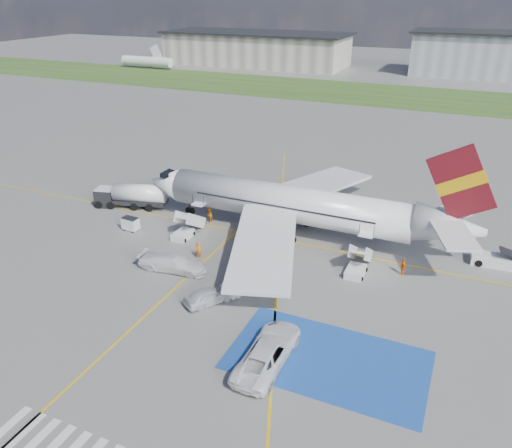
# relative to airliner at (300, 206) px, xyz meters

# --- Properties ---
(ground) EXTENTS (400.00, 400.00, 0.00)m
(ground) POSITION_rel_airliner_xyz_m (-1.51, -14.00, -3.39)
(ground) COLOR #60605E
(ground) RESTS_ON ground
(grass_strip) EXTENTS (400.00, 30.00, 0.01)m
(grass_strip) POSITION_rel_airliner_xyz_m (-1.51, 81.00, -3.39)
(grass_strip) COLOR #2D4C1E
(grass_strip) RESTS_ON ground
(taxiway_line_main) EXTENTS (120.00, 0.20, 0.01)m
(taxiway_line_main) POSITION_rel_airliner_xyz_m (-1.51, -2.00, -3.39)
(taxiway_line_main) COLOR gold
(taxiway_line_main) RESTS_ON ground
(taxiway_line_cross) EXTENTS (0.20, 60.00, 0.01)m
(taxiway_line_cross) POSITION_rel_airliner_xyz_m (-6.51, -24.00, -3.39)
(taxiway_line_cross) COLOR gold
(taxiway_line_cross) RESTS_ON ground
(taxiway_line_diag) EXTENTS (20.71, 56.45, 0.01)m
(taxiway_line_diag) POSITION_rel_airliner_xyz_m (-1.51, -2.00, -3.39)
(taxiway_line_diag) COLOR gold
(taxiway_line_diag) RESTS_ON ground
(staging_box) EXTENTS (14.00, 8.00, 0.01)m
(staging_box) POSITION_rel_airliner_xyz_m (8.49, -18.00, -3.39)
(staging_box) COLOR #19459A
(staging_box) RESTS_ON ground
(terminal_west) EXTENTS (60.00, 22.00, 10.00)m
(terminal_west) POSITION_rel_airliner_xyz_m (-56.51, 116.00, 1.61)
(terminal_west) COLOR gray
(terminal_west) RESTS_ON ground
(terminal_centre) EXTENTS (48.00, 18.00, 12.00)m
(terminal_centre) POSITION_rel_airliner_xyz_m (18.49, 121.00, 2.61)
(terminal_centre) COLOR gray
(terminal_centre) RESTS_ON ground
(airliner) EXTENTS (36.81, 32.95, 11.92)m
(airliner) POSITION_rel_airliner_xyz_m (0.00, 0.00, 0.00)
(airliner) COLOR silver
(airliner) RESTS_ON ground
(airstairs_fwd) EXTENTS (1.90, 5.20, 3.60)m
(airstairs_fwd) POSITION_rel_airliner_xyz_m (-11.01, -5.30, -2.77)
(airstairs_fwd) COLOR silver
(airstairs_fwd) RESTS_ON ground
(airstairs_aft) EXTENTS (1.90, 5.20, 3.60)m
(airstairs_aft) POSITION_rel_airliner_xyz_m (7.49, -5.30, -2.77)
(airstairs_aft) COLOR silver
(airstairs_aft) RESTS_ON ground
(fuel_tanker) EXTENTS (8.82, 4.52, 2.92)m
(fuel_tanker) POSITION_rel_airliner_xyz_m (-20.92, -1.08, -2.17)
(fuel_tanker) COLOR black
(fuel_tanker) RESTS_ON ground
(gpu_cart) EXTENTS (1.84, 1.25, 1.48)m
(gpu_cart) POSITION_rel_airliner_xyz_m (-17.20, -6.40, -2.73)
(gpu_cart) COLOR silver
(gpu_cart) RESTS_ON ground
(belt_loader) EXTENTS (6.05, 2.60, 1.78)m
(belt_loader) POSITION_rel_airliner_xyz_m (19.87, 1.57, -2.95)
(belt_loader) COLOR silver
(belt_loader) RESTS_ON ground
(car_silver_a) EXTENTS (3.68, 4.42, 1.42)m
(car_silver_a) POSITION_rel_airliner_xyz_m (-2.71, -15.20, -2.68)
(car_silver_a) COLOR silver
(car_silver_a) RESTS_ON ground
(car_silver_b) EXTENTS (2.75, 4.85, 1.51)m
(car_silver_b) POSITION_rel_airliner_xyz_m (-1.01, -12.01, -2.64)
(car_silver_b) COLOR #B4B6BB
(car_silver_b) RESTS_ON ground
(van_white_a) EXTENTS (2.75, 5.97, 2.24)m
(van_white_a) POSITION_rel_airliner_xyz_m (4.65, -19.86, -2.27)
(van_white_a) COLOR white
(van_white_a) RESTS_ON ground
(van_white_b) EXTENTS (5.22, 2.61, 1.97)m
(van_white_b) POSITION_rel_airliner_xyz_m (-8.36, -11.84, -2.41)
(van_white_b) COLOR silver
(van_white_b) RESTS_ON ground
(crew_fwd) EXTENTS (0.73, 0.62, 1.70)m
(crew_fwd) POSITION_rel_airliner_xyz_m (-7.31, -8.83, -2.54)
(crew_fwd) COLOR orange
(crew_fwd) RESTS_ON ground
(crew_nose) EXTENTS (0.82, 0.96, 1.72)m
(crew_nose) POSITION_rel_airliner_xyz_m (-10.35, -1.09, -2.53)
(crew_nose) COLOR orange
(crew_nose) RESTS_ON ground
(crew_aft) EXTENTS (0.84, 1.04, 1.65)m
(crew_aft) POSITION_rel_airliner_xyz_m (11.44, -3.91, -2.57)
(crew_aft) COLOR orange
(crew_aft) RESTS_ON ground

